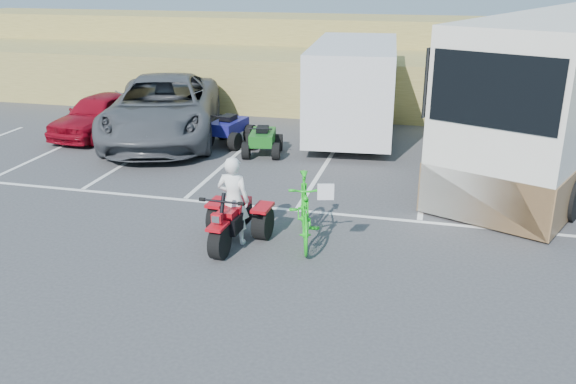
% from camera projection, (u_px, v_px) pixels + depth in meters
% --- Properties ---
extents(ground, '(100.00, 100.00, 0.00)m').
position_uv_depth(ground, '(267.00, 257.00, 11.41)').
color(ground, '#3A3A3D').
rests_on(ground, ground).
extents(parking_stripes, '(28.00, 5.16, 0.01)m').
position_uv_depth(parking_stripes, '(346.00, 189.00, 14.91)').
color(parking_stripes, white).
rests_on(parking_stripes, ground).
extents(grass_embankment, '(40.00, 8.50, 3.10)m').
position_uv_depth(grass_embankment, '(370.00, 63.00, 25.02)').
color(grass_embankment, olive).
rests_on(grass_embankment, ground).
extents(red_trike_atv, '(1.36, 1.76, 1.11)m').
position_uv_depth(red_trike_atv, '(232.00, 245.00, 11.90)').
color(red_trike_atv, '#B10A13').
rests_on(red_trike_atv, ground).
extents(rider, '(0.66, 0.45, 1.76)m').
position_uv_depth(rider, '(233.00, 200.00, 11.73)').
color(rider, white).
rests_on(rider, ground).
extents(green_dirt_bike, '(1.16, 2.30, 1.33)m').
position_uv_depth(green_dirt_bike, '(304.00, 210.00, 11.86)').
color(green_dirt_bike, '#14BF19').
rests_on(green_dirt_bike, ground).
extents(grey_pickup, '(5.13, 7.60, 1.93)m').
position_uv_depth(grey_pickup, '(163.00, 108.00, 19.04)').
color(grey_pickup, '#46484D').
rests_on(grey_pickup, ground).
extents(red_car, '(1.96, 4.08, 1.35)m').
position_uv_depth(red_car, '(100.00, 114.00, 19.58)').
color(red_car, maroon).
rests_on(red_car, ground).
extents(cargo_trailer, '(3.01, 6.45, 2.93)m').
position_uv_depth(cargo_trailer, '(354.00, 86.00, 19.24)').
color(cargo_trailer, silver).
rests_on(cargo_trailer, ground).
extents(rv_motorhome, '(7.00, 11.24, 3.97)m').
position_uv_depth(rv_motorhome, '(563.00, 103.00, 16.16)').
color(rv_motorhome, silver).
rests_on(rv_motorhome, ground).
extents(quad_atv_blue, '(1.39, 1.72, 1.02)m').
position_uv_depth(quad_atv_blue, '(229.00, 144.00, 18.70)').
color(quad_atv_blue, navy).
rests_on(quad_atv_blue, ground).
extents(quad_atv_green, '(1.29, 1.58, 0.93)m').
position_uv_depth(quad_atv_green, '(263.00, 155.00, 17.68)').
color(quad_atv_green, '#145B17').
rests_on(quad_atv_green, ground).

